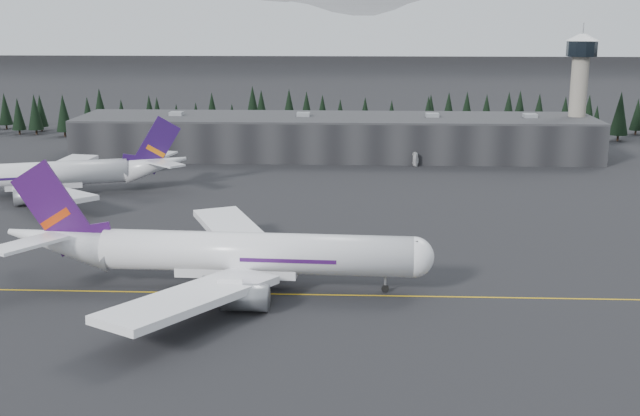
{
  "coord_description": "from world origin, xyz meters",
  "views": [
    {
      "loc": [
        6.57,
        -123.86,
        44.48
      ],
      "look_at": [
        0.0,
        20.0,
        9.0
      ],
      "focal_mm": 45.0,
      "sensor_mm": 36.0,
      "label": 1
    }
  ],
  "objects_px": {
    "control_tower": "(579,81)",
    "gse_vehicle_a": "(145,170)",
    "jet_parked": "(55,174)",
    "gse_vehicle_b": "(416,164)",
    "terminal": "(335,136)",
    "jet_main": "(219,253)"
  },
  "relations": [
    {
      "from": "terminal",
      "to": "gse_vehicle_a",
      "type": "distance_m",
      "value": 60.73
    },
    {
      "from": "jet_main",
      "to": "control_tower",
      "type": "bearing_deg",
      "value": 57.13
    },
    {
      "from": "jet_main",
      "to": "terminal",
      "type": "bearing_deg",
      "value": 85.45
    },
    {
      "from": "control_tower",
      "to": "gse_vehicle_a",
      "type": "distance_m",
      "value": 133.85
    },
    {
      "from": "control_tower",
      "to": "terminal",
      "type": "bearing_deg",
      "value": -177.71
    },
    {
      "from": "control_tower",
      "to": "jet_main",
      "type": "height_order",
      "value": "control_tower"
    },
    {
      "from": "control_tower",
      "to": "gse_vehicle_a",
      "type": "relative_size",
      "value": 6.78
    },
    {
      "from": "jet_main",
      "to": "jet_parked",
      "type": "relative_size",
      "value": 1.14
    },
    {
      "from": "jet_parked",
      "to": "gse_vehicle_b",
      "type": "xyz_separation_m",
      "value": [
        91.77,
        42.12,
        -4.62
      ]
    },
    {
      "from": "control_tower",
      "to": "gse_vehicle_b",
      "type": "height_order",
      "value": "control_tower"
    },
    {
      "from": "terminal",
      "to": "control_tower",
      "type": "bearing_deg",
      "value": 2.29
    },
    {
      "from": "terminal",
      "to": "jet_main",
      "type": "bearing_deg",
      "value": -97.24
    },
    {
      "from": "jet_parked",
      "to": "gse_vehicle_a",
      "type": "xyz_separation_m",
      "value": [
        14.72,
        29.0,
        -4.58
      ]
    },
    {
      "from": "terminal",
      "to": "control_tower",
      "type": "relative_size",
      "value": 4.24
    },
    {
      "from": "jet_parked",
      "to": "control_tower",
      "type": "bearing_deg",
      "value": -174.61
    },
    {
      "from": "jet_parked",
      "to": "gse_vehicle_a",
      "type": "relative_size",
      "value": 11.3
    },
    {
      "from": "jet_main",
      "to": "jet_parked",
      "type": "xyz_separation_m",
      "value": [
        -51.88,
        65.59,
        -0.57
      ]
    },
    {
      "from": "terminal",
      "to": "gse_vehicle_a",
      "type": "bearing_deg",
      "value": -151.02
    },
    {
      "from": "terminal",
      "to": "gse_vehicle_a",
      "type": "relative_size",
      "value": 28.77
    },
    {
      "from": "terminal",
      "to": "control_tower",
      "type": "height_order",
      "value": "control_tower"
    },
    {
      "from": "terminal",
      "to": "jet_parked",
      "type": "xyz_separation_m",
      "value": [
        -67.63,
        -58.3,
        -0.95
      ]
    },
    {
      "from": "jet_main",
      "to": "jet_parked",
      "type": "bearing_deg",
      "value": 131.04
    }
  ]
}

